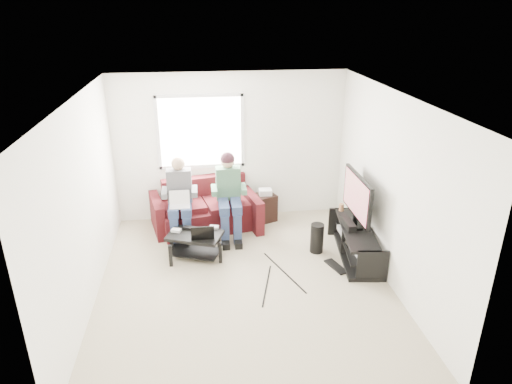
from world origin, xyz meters
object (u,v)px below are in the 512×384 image
subwoofer (317,238)px  end_table (265,206)px  tv_stand (355,243)px  coffee_table (195,240)px  tv (357,197)px  sofa (205,211)px

subwoofer → end_table: 1.38m
tv_stand → end_table: (-1.19, 1.44, 0.05)m
tv_stand → end_table: bearing=129.5°
coffee_table → tv: size_ratio=0.83×
coffee_table → subwoofer: (1.89, -0.07, -0.06)m
end_table → tv_stand: bearing=-50.5°
coffee_table → end_table: (1.25, 1.16, -0.02)m
tv_stand → tv: bearing=91.5°
sofa → end_table: sofa is taller
sofa → tv: (2.26, -1.20, 0.64)m
tv → subwoofer: tv is taller
sofa → tv: bearing=-28.0°
tv_stand → subwoofer: 0.59m
sofa → coffee_table: (-0.18, -1.02, -0.02)m
coffee_table → tv_stand: tv_stand is taller
coffee_table → tv_stand: 2.46m
sofa → subwoofer: bearing=-32.5°
tv → end_table: 1.91m
sofa → subwoofer: size_ratio=4.13×
tv_stand → end_table: size_ratio=2.56×
sofa → end_table: 1.08m
subwoofer → coffee_table: bearing=177.8°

